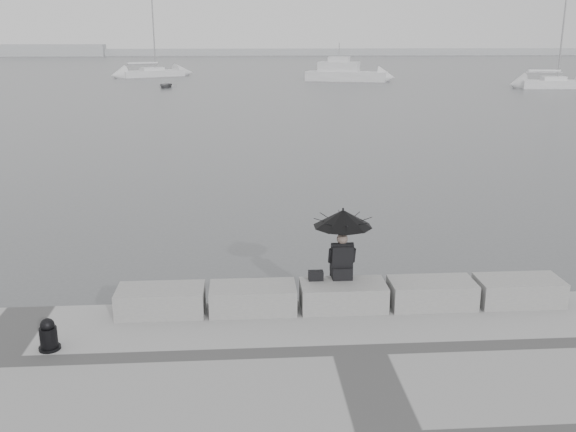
{
  "coord_description": "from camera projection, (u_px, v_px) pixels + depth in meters",
  "views": [
    {
      "loc": [
        -1.82,
        -11.54,
        5.52
      ],
      "look_at": [
        -0.8,
        3.0,
        1.35
      ],
      "focal_mm": 40.0,
      "sensor_mm": 36.0,
      "label": 1
    }
  ],
  "objects": [
    {
      "name": "motor_cruiser",
      "position": [
        347.0,
        73.0,
        75.73
      ],
      "size": [
        9.84,
        5.72,
        4.5
      ],
      "rotation": [
        0.0,
        0.0,
        -0.33
      ],
      "color": "silver",
      "rests_on": "ground"
    },
    {
      "name": "sailboat_left",
      "position": [
        152.0,
        73.0,
        83.23
      ],
      "size": [
        8.25,
        6.4,
        12.9
      ],
      "rotation": [
        0.0,
        0.0,
        0.56
      ],
      "color": "silver",
      "rests_on": "ground"
    },
    {
      "name": "ground",
      "position": [
        339.0,
        322.0,
        12.71
      ],
      "size": [
        360.0,
        360.0,
        0.0
      ],
      "primitive_type": "plane",
      "color": "#484B4E",
      "rests_on": "ground"
    },
    {
      "name": "distant_landmass",
      "position": [
        216.0,
        52.0,
        160.08
      ],
      "size": [
        180.0,
        8.0,
        2.8
      ],
      "color": "#A2A5A7",
      "rests_on": "ground"
    },
    {
      "name": "stone_block_centre",
      "position": [
        343.0,
        296.0,
        12.07
      ],
      "size": [
        1.6,
        0.8,
        0.5
      ],
      "primitive_type": "cube",
      "color": "gray",
      "rests_on": "promenade"
    },
    {
      "name": "stone_block_right",
      "position": [
        432.0,
        293.0,
        12.19
      ],
      "size": [
        1.6,
        0.8,
        0.5
      ],
      "primitive_type": "cube",
      "color": "gray",
      "rests_on": "promenade"
    },
    {
      "name": "mooring_bollard",
      "position": [
        49.0,
        337.0,
        10.48
      ],
      "size": [
        0.35,
        0.35,
        0.56
      ],
      "color": "black",
      "rests_on": "promenade"
    },
    {
      "name": "stone_block_far_left",
      "position": [
        161.0,
        301.0,
        11.84
      ],
      "size": [
        1.6,
        0.8,
        0.5
      ],
      "primitive_type": "cube",
      "color": "gray",
      "rests_on": "promenade"
    },
    {
      "name": "dinghy",
      "position": [
        166.0,
        85.0,
        66.92
      ],
      "size": [
        2.89,
        1.53,
        0.47
      ],
      "primitive_type": "imported",
      "rotation": [
        0.0,
        0.0,
        -0.14
      ],
      "color": "gray",
      "rests_on": "ground"
    },
    {
      "name": "stone_block_left",
      "position": [
        253.0,
        298.0,
        11.96
      ],
      "size": [
        1.6,
        0.8,
        0.5
      ],
      "primitive_type": "cube",
      "color": "gray",
      "rests_on": "promenade"
    },
    {
      "name": "bag",
      "position": [
        316.0,
        276.0,
        12.15
      ],
      "size": [
        0.28,
        0.16,
        0.18
      ],
      "primitive_type": "cube",
      "color": "black",
      "rests_on": "stone_block_centre"
    },
    {
      "name": "sailboat_right",
      "position": [
        553.0,
        83.0,
        66.09
      ],
      "size": [
        6.74,
        3.12,
        12.9
      ],
      "rotation": [
        0.0,
        0.0,
        -0.11
      ],
      "color": "silver",
      "rests_on": "ground"
    },
    {
      "name": "seated_person",
      "position": [
        343.0,
        228.0,
        12.0
      ],
      "size": [
        1.12,
        1.12,
        1.39
      ],
      "rotation": [
        0.0,
        0.0,
        0.01
      ],
      "color": "black",
      "rests_on": "stone_block_centre"
    },
    {
      "name": "stone_block_far_right",
      "position": [
        519.0,
        291.0,
        12.3
      ],
      "size": [
        1.6,
        0.8,
        0.5
      ],
      "primitive_type": "cube",
      "color": "gray",
      "rests_on": "promenade"
    }
  ]
}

